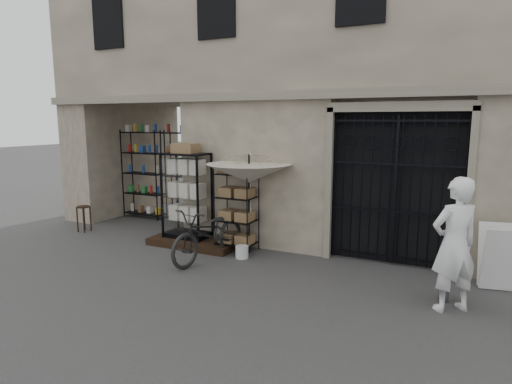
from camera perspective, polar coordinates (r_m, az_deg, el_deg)
The scene contains 15 objects.
ground at distance 7.30m, azimuth 0.90°, elevation -12.65°, with size 80.00×80.00×0.00m, color black.
main_building at distance 10.66m, azimuth 10.57°, elevation 18.80°, with size 14.00×4.00×9.00m, color tan.
shop_recess at distance 11.63m, azimuth -13.56°, elevation 3.08°, with size 3.00×1.70×3.00m, color black.
shop_shelving at distance 12.07m, azimuth -12.20°, elevation 2.17°, with size 2.70×0.50×2.50m, color black.
iron_gate at distance 8.57m, azimuth 18.21°, elevation 0.63°, with size 2.50×0.21×3.00m.
step_platform at distance 9.68m, azimuth -8.23°, elevation -6.64°, with size 2.00×0.90×0.15m, color black.
display_cabinet at distance 9.67m, azimuth -9.22°, elevation -1.04°, with size 1.08×0.84×2.05m.
wire_rack at distance 9.04m, azimuth -2.59°, elevation -2.55°, with size 0.79×0.58×1.77m.
market_umbrella at distance 8.72m, azimuth -0.95°, elevation 3.20°, with size 1.96×1.97×2.49m.
white_bucket at distance 8.73m, azimuth -1.89°, elevation -7.99°, with size 0.26×0.26×0.25m, color silver.
bicycle at distance 8.73m, azimuth -6.16°, elevation -8.93°, with size 0.72×1.08×2.05m, color black.
wooden_stool at distance 11.54m, azimuth -21.97°, elevation -3.24°, with size 0.33×0.33×0.64m.
steel_bollard at distance 7.25m, azimuth 23.92°, elevation -10.08°, with size 0.16×0.16×0.85m, color #55585E.
shopkeeper at distance 7.13m, azimuth 24.36°, elevation -14.09°, with size 0.72×1.98×0.47m, color white.
easel_sign at distance 8.08m, azimuth 29.47°, elevation -7.60°, with size 0.60×0.66×1.06m.
Camera 1 is at (2.84, -6.13, 2.76)m, focal length 30.00 mm.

